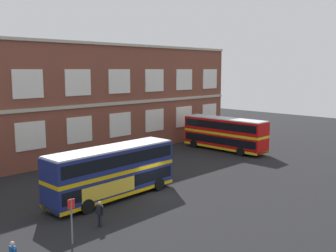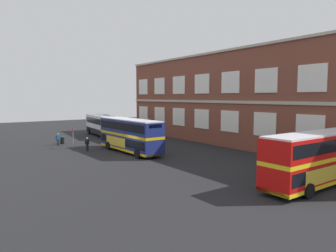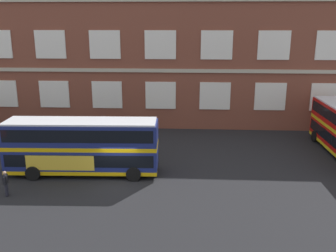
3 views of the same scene
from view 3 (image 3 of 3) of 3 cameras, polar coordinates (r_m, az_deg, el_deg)
ground_plane at (r=28.47m, az=-6.76°, el=-7.05°), size 120.00×120.00×0.00m
brick_terminal_building at (r=42.16m, az=-0.73°, el=9.45°), size 49.87×8.19×12.98m
double_decker_near at (r=28.11m, az=-12.88°, el=-2.97°), size 11.08×3.14×4.07m
second_passenger at (r=26.57m, az=-23.39°, el=-7.85°), size 0.31×0.64×1.70m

